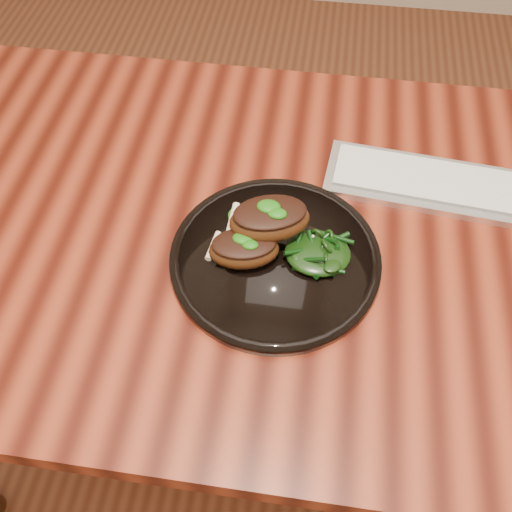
{
  "coord_description": "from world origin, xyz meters",
  "views": [
    {
      "loc": [
        -0.08,
        -0.57,
        1.44
      ],
      "look_at": [
        -0.15,
        -0.09,
        0.78
      ],
      "focal_mm": 40.0,
      "sensor_mm": 36.0,
      "label": 1
    }
  ],
  "objects": [
    {
      "name": "lamb_chop_back",
      "position": [
        -0.13,
        -0.04,
        0.81
      ],
      "size": [
        0.14,
        0.11,
        0.05
      ],
      "color": "#401F0C",
      "rests_on": "plate"
    },
    {
      "name": "keyboard",
      "position": [
        0.15,
        0.12,
        0.76
      ],
      "size": [
        0.41,
        0.16,
        0.02
      ],
      "color": "silver",
      "rests_on": "desk"
    },
    {
      "name": "greens_heap",
      "position": [
        -0.06,
        -0.07,
        0.78
      ],
      "size": [
        0.1,
        0.09,
        0.04
      ],
      "color": "black",
      "rests_on": "plate"
    },
    {
      "name": "herb_smear",
      "position": [
        -0.16,
        -0.0,
        0.77
      ],
      "size": [
        0.09,
        0.06,
        0.01
      ],
      "primitive_type": "ellipsoid",
      "color": "#0C4B08",
      "rests_on": "plate"
    },
    {
      "name": "plate",
      "position": [
        -0.12,
        -0.07,
        0.76
      ],
      "size": [
        0.31,
        0.31,
        0.02
      ],
      "color": "black",
      "rests_on": "desk"
    },
    {
      "name": "lamb_chop_front",
      "position": [
        -0.16,
        -0.08,
        0.79
      ],
      "size": [
        0.11,
        0.08,
        0.05
      ],
      "color": "#401F0C",
      "rests_on": "plate"
    },
    {
      "name": "desk",
      "position": [
        0.0,
        0.0,
        0.67
      ],
      "size": [
        1.6,
        0.8,
        0.75
      ],
      "color": "#380D07",
      "rests_on": "ground"
    }
  ]
}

